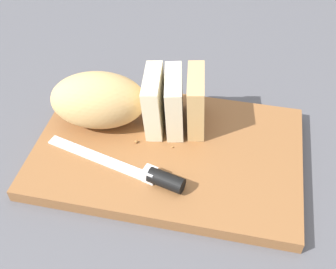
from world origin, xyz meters
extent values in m
plane|color=#4C4C51|center=(0.00, 0.00, 0.00)|extent=(3.00, 3.00, 0.00)
cube|color=brown|center=(0.00, 0.00, 0.01)|extent=(0.45, 0.30, 0.02)
ellipsoid|color=tan|center=(-0.13, 0.04, 0.07)|extent=(0.18, 0.12, 0.10)
cube|color=beige|center=(-0.03, 0.05, 0.07)|extent=(0.04, 0.10, 0.10)
cube|color=beige|center=(0.00, 0.06, 0.07)|extent=(0.05, 0.10, 0.10)
cube|color=tan|center=(0.04, 0.07, 0.07)|extent=(0.04, 0.10, 0.10)
cube|color=silver|center=(-0.11, -0.05, 0.02)|extent=(0.19, 0.07, 0.00)
cylinder|color=black|center=(0.01, -0.08, 0.04)|extent=(0.06, 0.04, 0.02)
cube|color=silver|center=(-0.02, -0.07, 0.03)|extent=(0.02, 0.03, 0.02)
sphere|color=#996633|center=(0.01, 0.00, 0.02)|extent=(0.00, 0.00, 0.00)
sphere|color=#996633|center=(-0.03, 0.04, 0.03)|extent=(0.01, 0.01, 0.01)
sphere|color=#996633|center=(-0.06, 0.00, 0.03)|extent=(0.01, 0.01, 0.01)
sphere|color=#996633|center=(-0.02, 0.01, 0.03)|extent=(0.01, 0.01, 0.01)
camera|label=1|loc=(0.09, -0.48, 0.54)|focal=45.14mm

